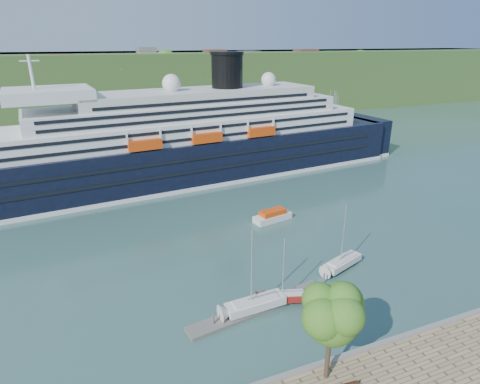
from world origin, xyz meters
TOP-DOWN VIEW (x-y plane):
  - ground at (0.00, 0.00)m, footprint 400.00×400.00m
  - far_hillside at (0.00, 145.00)m, footprint 400.00×50.00m
  - quay_coping at (0.00, -0.20)m, footprint 220.00×0.50m
  - cruise_ship at (0.51, 57.86)m, footprint 118.46×28.01m
  - park_bench at (0.28, -3.32)m, footprint 1.44×0.70m
  - promenade_tree at (-0.79, -1.50)m, footprint 6.09×6.09m
  - floating_pontoon at (-1.74, 10.43)m, footprint 17.45×4.67m
  - sailboat_white_near at (-2.24, 10.24)m, footprint 7.69×2.51m
  - sailboat_red at (1.66, 10.38)m, footprint 6.39×3.45m
  - sailboat_white_far at (12.23, 14.18)m, footprint 7.12×4.07m
  - tender_launch at (10.40, 31.32)m, footprint 7.08×3.53m

SIDE VIEW (x-z plane):
  - ground at x=0.00m, z-range 0.00..0.00m
  - floating_pontoon at x=-1.74m, z-range 0.00..0.38m
  - tender_launch at x=10.40m, z-range 0.00..1.87m
  - quay_coping at x=0.00m, z-range 1.00..1.30m
  - park_bench at x=0.28m, z-range 1.00..1.89m
  - sailboat_red at x=1.66m, z-range 0.00..7.95m
  - sailboat_white_far at x=12.23m, z-range 0.00..8.87m
  - sailboat_white_near at x=-2.24m, z-range 0.00..9.81m
  - promenade_tree at x=-0.79m, z-range 1.00..11.09m
  - far_hillside at x=0.00m, z-range 0.00..24.00m
  - cruise_ship at x=0.51m, z-range 0.00..26.36m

